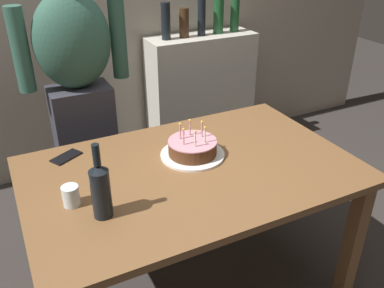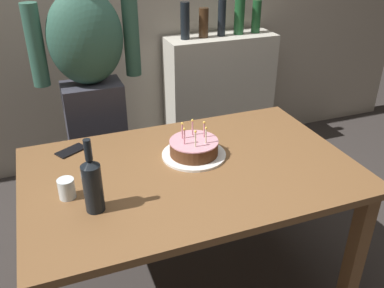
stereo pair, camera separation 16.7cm
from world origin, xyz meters
TOP-DOWN VIEW (x-y plane):
  - ground_plane at (0.00, 0.00)m, footprint 10.00×10.00m
  - dining_table at (0.00, 0.00)m, footprint 1.50×0.96m
  - birthday_cake at (0.05, 0.10)m, footprint 0.31×0.31m
  - water_glass_near at (-0.55, -0.04)m, footprint 0.07×0.07m
  - wine_bottle at (-0.46, -0.16)m, footprint 0.08×0.08m
  - cell_phone at (-0.49, 0.35)m, footprint 0.16×0.13m
  - person_man_bearded at (-0.31, 0.79)m, footprint 0.61×0.27m
  - shelf_cabinet at (0.75, 1.33)m, footprint 0.85×0.30m

SIDE VIEW (x-z plane):
  - ground_plane at x=0.00m, z-range 0.00..0.00m
  - shelf_cabinet at x=0.75m, z-range -0.13..1.13m
  - dining_table at x=0.00m, z-range 0.27..1.01m
  - cell_phone at x=-0.49m, z-range 0.74..0.75m
  - birthday_cake at x=0.05m, z-range 0.69..0.86m
  - water_glass_near at x=-0.55m, z-range 0.74..0.83m
  - wine_bottle at x=-0.46m, z-range 0.71..1.01m
  - person_man_bearded at x=-0.31m, z-range 0.04..1.70m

